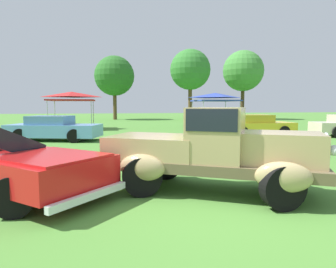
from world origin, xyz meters
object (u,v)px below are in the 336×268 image
canopy_tent_center_field (215,97)px  neighbor_convertible (14,165)px  show_car_yellow (256,126)px  show_car_skyblue (53,128)px  feature_pickup_truck (213,149)px  canopy_tent_left_field (72,96)px

canopy_tent_center_field → neighbor_convertible: bearing=-121.7°
show_car_yellow → canopy_tent_center_field: (0.32, 7.45, 1.82)m
show_car_skyblue → canopy_tent_center_field: 13.25m
neighbor_convertible → canopy_tent_center_field: 19.42m
neighbor_convertible → canopy_tent_center_field: canopy_tent_center_field is taller
feature_pickup_truck → show_car_skyblue: bearing=115.5°
neighbor_convertible → show_car_skyblue: bearing=95.2°
neighbor_convertible → canopy_tent_left_field: canopy_tent_left_field is taller
feature_pickup_truck → canopy_tent_left_field: 17.74m
show_car_skyblue → show_car_yellow: (10.68, -0.29, -0.00)m
canopy_tent_center_field → feature_pickup_truck: bearing=-110.2°
neighbor_convertible → show_car_yellow: (9.83, 9.00, 0.02)m
canopy_tent_left_field → show_car_yellow: bearing=-35.1°
feature_pickup_truck → canopy_tent_center_field: (6.27, 17.08, 1.56)m
neighbor_convertible → canopy_tent_center_field: bearing=58.3°
show_car_skyblue → canopy_tent_left_field: (0.10, 7.14, 1.82)m
show_car_yellow → canopy_tent_left_field: bearing=144.9°
show_car_yellow → canopy_tent_left_field: (-10.57, 7.43, 1.82)m
neighbor_convertible → canopy_tent_center_field: (10.14, 16.45, 1.84)m
feature_pickup_truck → neighbor_convertible: 3.93m
show_car_skyblue → show_car_yellow: 10.68m
canopy_tent_left_field → show_car_skyblue: bearing=-90.8°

